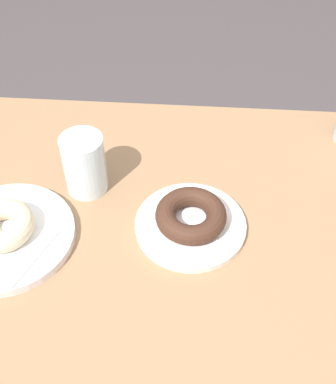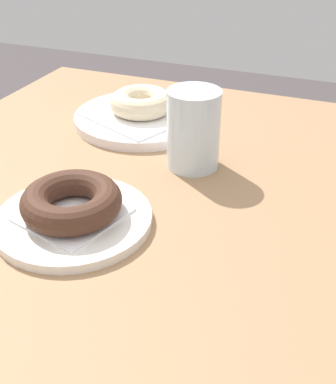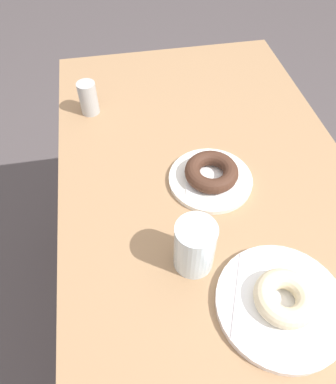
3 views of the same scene
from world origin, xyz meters
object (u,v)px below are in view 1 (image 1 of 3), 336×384
object	(u,v)px
plate_chocolate_ring	(190,226)
water_glass	(84,164)
donut_chocolate_ring	(191,216)
donut_sugar_ring	(2,225)
plate_sugar_ring	(6,236)

from	to	relation	value
plate_chocolate_ring	water_glass	bearing A→B (deg)	155.91
plate_chocolate_ring	donut_chocolate_ring	bearing A→B (deg)	0.00
water_glass	plate_chocolate_ring	bearing A→B (deg)	-24.09
plate_chocolate_ring	donut_chocolate_ring	world-z (taller)	donut_chocolate_ring
donut_sugar_ring	water_glass	size ratio (longest dim) A/B	0.94
donut_sugar_ring	plate_chocolate_ring	size ratio (longest dim) A/B	0.56
plate_chocolate_ring	donut_chocolate_ring	distance (m)	0.03
plate_sugar_ring	donut_sugar_ring	bearing A→B (deg)	0.00
donut_chocolate_ring	plate_chocolate_ring	bearing A→B (deg)	180.00
plate_sugar_ring	water_glass	size ratio (longest dim) A/B	2.03
donut_sugar_ring	plate_sugar_ring	bearing A→B (deg)	0.00
plate_sugar_ring	water_glass	bearing A→B (deg)	49.24
donut_chocolate_ring	plate_sugar_ring	bearing A→B (deg)	-171.47
donut_sugar_ring	donut_chocolate_ring	bearing A→B (deg)	8.53
plate_sugar_ring	water_glass	xyz separation A→B (m)	(0.11, 0.13, 0.05)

